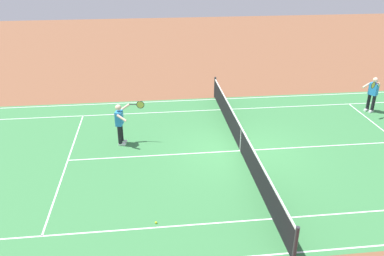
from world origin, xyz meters
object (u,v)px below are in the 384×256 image
at_px(tennis_net, 241,139).
at_px(tennis_player_near, 120,122).
at_px(tennis_player_far, 373,93).
at_px(tennis_ball, 156,223).

height_order(tennis_net, tennis_player_near, tennis_player_near).
relative_size(tennis_net, tennis_player_far, 6.89).
bearing_deg(tennis_player_far, tennis_ball, 34.62).
height_order(tennis_player_near, tennis_ball, tennis_player_near).
height_order(tennis_player_far, tennis_ball, tennis_player_far).
distance_m(tennis_net, tennis_ball, 5.17).
distance_m(tennis_player_near, tennis_player_far, 11.55).
distance_m(tennis_player_near, tennis_ball, 5.26).
xyz_separation_m(tennis_player_near, tennis_player_far, (-11.38, -2.00, 0.00)).
bearing_deg(tennis_player_far, tennis_player_near, 9.95).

